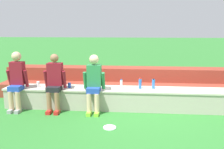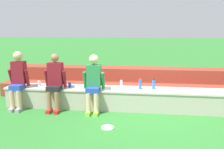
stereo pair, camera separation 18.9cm
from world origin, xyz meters
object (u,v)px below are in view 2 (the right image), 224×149
object	(u,v)px
person_center	(93,82)
plastic_cup_left_end	(39,83)
person_left_of_center	(55,81)
plastic_cup_middle	(70,85)
person_far_left	(18,78)
water_bottle_mid_left	(154,84)
frisbee	(108,127)
water_bottle_center_gap	(121,84)
water_bottle_mid_right	(140,84)

from	to	relation	value
person_center	plastic_cup_left_end	world-z (taller)	person_center
person_left_of_center	plastic_cup_middle	distance (m)	0.41
person_far_left	water_bottle_mid_left	world-z (taller)	person_far_left
water_bottle_mid_left	frisbee	xyz separation A→B (m)	(-0.96, -1.20, -0.62)
water_bottle_center_gap	person_left_of_center	bearing A→B (deg)	-169.40
water_bottle_center_gap	frisbee	distance (m)	1.32
person_far_left	frisbee	xyz separation A→B (m)	(2.32, -0.88, -0.75)
person_left_of_center	frisbee	xyz separation A→B (m)	(1.39, -0.87, -0.72)
water_bottle_mid_left	plastic_cup_middle	xyz separation A→B (m)	(-2.06, -0.07, -0.06)
water_bottle_mid_right	frisbee	world-z (taller)	water_bottle_mid_right
person_center	water_bottle_mid_left	xyz separation A→B (m)	(1.40, 0.35, -0.10)
person_left_of_center	person_center	distance (m)	0.94
person_far_left	person_center	bearing A→B (deg)	-0.83
water_bottle_center_gap	water_bottle_mid_right	distance (m)	0.46
person_center	frisbee	size ratio (longest dim) A/B	5.26
water_bottle_mid_right	plastic_cup_left_end	distance (m)	2.55
water_bottle_mid_right	plastic_cup_middle	distance (m)	1.74
water_bottle_mid_right	plastic_cup_left_end	bearing A→B (deg)	-179.74
person_center	water_bottle_mid_right	world-z (taller)	person_center
person_far_left	water_bottle_center_gap	distance (m)	2.51
person_far_left	water_bottle_center_gap	world-z (taller)	person_far_left
water_bottle_mid_right	frisbee	distance (m)	1.48
water_bottle_mid_left	person_left_of_center	bearing A→B (deg)	-171.94
plastic_cup_middle	plastic_cup_left_end	xyz separation A→B (m)	(-0.81, 0.04, 0.00)
water_bottle_center_gap	water_bottle_mid_right	xyz separation A→B (m)	(0.46, 0.02, 0.02)
water_bottle_mid_right	plastic_cup_middle	size ratio (longest dim) A/B	2.18
person_center	water_bottle_center_gap	distance (m)	0.71
person_center	frisbee	xyz separation A→B (m)	(0.45, -0.85, -0.72)
water_bottle_mid_left	water_bottle_center_gap	world-z (taller)	water_bottle_mid_left
person_far_left	water_bottle_mid_left	xyz separation A→B (m)	(3.27, 0.33, -0.13)
plastic_cup_middle	plastic_cup_left_end	world-z (taller)	plastic_cup_left_end
water_bottle_mid_right	plastic_cup_left_end	xyz separation A→B (m)	(-2.55, -0.01, -0.06)
frisbee	person_left_of_center	bearing A→B (deg)	147.87
person_center	frisbee	bearing A→B (deg)	-62.28
plastic_cup_left_end	frisbee	world-z (taller)	plastic_cup_left_end
water_bottle_center_gap	plastic_cup_middle	distance (m)	1.28
water_bottle_center_gap	frisbee	bearing A→B (deg)	-98.60
plastic_cup_left_end	frisbee	size ratio (longest dim) A/B	0.50
person_far_left	plastic_cup_left_end	xyz separation A→B (m)	(0.40, 0.29, -0.18)
person_far_left	water_bottle_mid_right	distance (m)	2.97
person_left_of_center	water_bottle_mid_left	xyz separation A→B (m)	(2.34, 0.33, -0.10)
frisbee	person_center	bearing A→B (deg)	117.72
water_bottle_mid_left	water_bottle_mid_right	world-z (taller)	water_bottle_mid_right
person_left_of_center	plastic_cup_middle	xyz separation A→B (m)	(0.28, 0.26, -0.16)
person_center	plastic_cup_middle	bearing A→B (deg)	156.94
plastic_cup_left_end	water_bottle_center_gap	bearing A→B (deg)	-0.11
water_bottle_center_gap	plastic_cup_left_end	xyz separation A→B (m)	(-2.10, 0.00, -0.04)
plastic_cup_left_end	plastic_cup_middle	bearing A→B (deg)	-2.60
person_far_left	person_left_of_center	bearing A→B (deg)	-0.36
person_far_left	water_bottle_mid_right	bearing A→B (deg)	5.85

